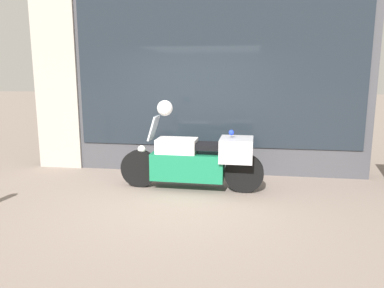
{
  "coord_description": "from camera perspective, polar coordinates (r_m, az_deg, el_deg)",
  "views": [
    {
      "loc": [
        1.09,
        -5.39,
        1.99
      ],
      "look_at": [
        0.04,
        1.22,
        0.7
      ],
      "focal_mm": 35.0,
      "sensor_mm": 36.0,
      "label": 1
    }
  ],
  "objects": [
    {
      "name": "ground_plane",
      "position": [
        5.85,
        -2.31,
        -8.94
      ],
      "size": [
        60.0,
        60.0,
        0.0
      ],
      "primitive_type": "plane",
      "color": "gray"
    },
    {
      "name": "shop_building",
      "position": [
        7.55,
        -2.66,
        11.47
      ],
      "size": [
        6.63,
        0.55,
        4.1
      ],
      "color": "#424247",
      "rests_on": "ground"
    },
    {
      "name": "white_helmet",
      "position": [
        6.31,
        -4.15,
        5.47
      ],
      "size": [
        0.26,
        0.26,
        0.26
      ],
      "primitive_type": "sphere",
      "color": "white",
      "rests_on": "paramedic_motorcycle"
    },
    {
      "name": "paramedic_motorcycle",
      "position": [
        6.34,
        1.04,
        -2.37
      ],
      "size": [
        2.47,
        0.63,
        1.26
      ],
      "rotation": [
        0.0,
        0.0,
        3.13
      ],
      "color": "black",
      "rests_on": "ground"
    },
    {
      "name": "window_display",
      "position": [
        7.61,
        3.5,
        -0.48
      ],
      "size": [
        5.26,
        0.3,
        2.05
      ],
      "color": "slate",
      "rests_on": "ground"
    }
  ]
}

